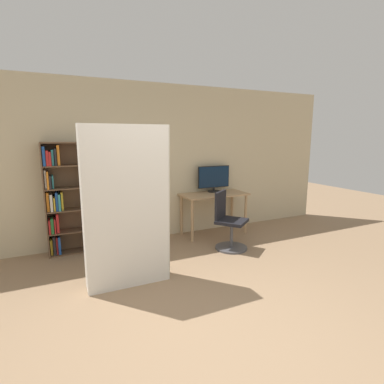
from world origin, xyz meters
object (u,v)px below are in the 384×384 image
(monitor, at_px, (214,178))
(office_chair, at_px, (228,226))
(bookshelf, at_px, (63,198))
(mattress_near, at_px, (127,208))

(monitor, relative_size, office_chair, 0.70)
(office_chair, relative_size, bookshelf, 0.54)
(bookshelf, bearing_deg, office_chair, -21.25)
(bookshelf, distance_m, mattress_near, 1.59)
(office_chair, distance_m, bookshelf, 2.62)
(monitor, bearing_deg, bookshelf, 179.70)
(monitor, xyz_separation_m, mattress_near, (-1.98, -1.44, -0.06))
(mattress_near, bearing_deg, office_chair, 16.49)
(office_chair, height_order, bookshelf, bookshelf)
(bookshelf, height_order, mattress_near, mattress_near)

